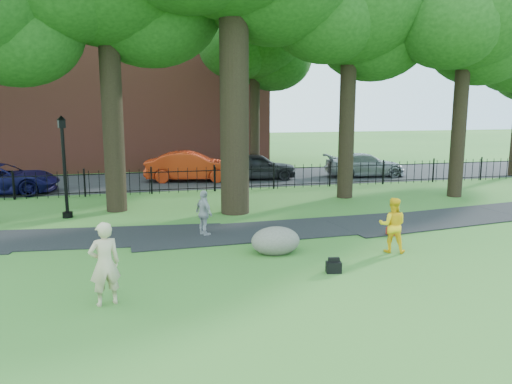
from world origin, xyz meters
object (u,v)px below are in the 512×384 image
object	(u,v)px
red_sedan	(191,166)
woman	(105,264)
lamppost	(65,168)
man	(393,225)
boulder	(276,239)

from	to	relation	value
red_sedan	woman	bearing A→B (deg)	177.22
lamppost	red_sedan	world-z (taller)	lamppost
woman	lamppost	bearing A→B (deg)	-95.57
man	boulder	distance (m)	3.36
boulder	lamppost	size ratio (longest dim) A/B	0.37
woman	lamppost	xyz separation A→B (m)	(-1.80, 8.92, 0.96)
red_sedan	lamppost	bearing A→B (deg)	154.53
boulder	red_sedan	distance (m)	14.06
lamppost	red_sedan	size ratio (longest dim) A/B	0.77
woman	man	size ratio (longest dim) A/B	1.13
man	boulder	xyz separation A→B (m)	(-3.27, 0.70, -0.38)
man	woman	bearing A→B (deg)	41.03
boulder	red_sedan	bearing A→B (deg)	93.19
man	lamppost	distance (m)	11.86
lamppost	man	bearing A→B (deg)	-57.65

